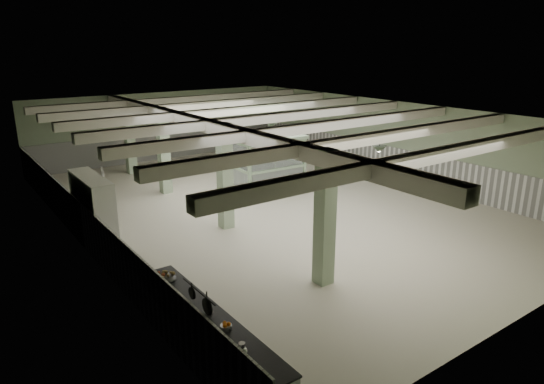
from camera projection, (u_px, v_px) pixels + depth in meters
floor at (269, 206)px, 18.91m from camera, size 20.00×20.00×0.00m
ceiling at (268, 113)px, 17.86m from camera, size 14.00×20.00×0.02m
wall_back at (161, 126)px, 26.14m from camera, size 14.00×0.02×3.60m
wall_front at (532, 246)px, 10.63m from camera, size 14.00×0.02×3.60m
wall_left at (78, 193)px, 14.47m from camera, size 0.02×20.00×3.60m
wall_right at (392, 140)px, 22.30m from camera, size 0.02×20.00×3.60m
wainscot_left at (83, 225)px, 14.79m from camera, size 0.05×19.90×1.50m
wainscot_right at (390, 163)px, 22.59m from camera, size 0.05×19.90×1.50m
wainscot_back at (163, 145)px, 26.43m from camera, size 13.90×0.05×1.50m
girder at (209, 126)px, 16.52m from camera, size 0.45×19.90×0.40m
beam_a at (442, 154)px, 12.09m from camera, size 13.90×0.35×0.32m
beam_b at (368, 139)px, 14.03m from camera, size 13.90×0.35×0.32m
beam_c at (312, 127)px, 15.97m from camera, size 13.90×0.35×0.32m
beam_d at (268, 118)px, 17.91m from camera, size 13.90×0.35×0.32m
beam_e at (233, 111)px, 19.85m from camera, size 13.90×0.35×0.32m
beam_f at (204, 105)px, 21.79m from camera, size 13.90×0.35×0.32m
beam_g at (180, 100)px, 23.72m from camera, size 13.90×0.35×0.32m
column_a at (325, 218)px, 12.33m from camera, size 0.42×0.42×3.60m
column_b at (225, 177)px, 16.21m from camera, size 0.42×0.42×3.60m
column_c at (164, 151)px, 20.09m from camera, size 0.42×0.42×3.60m
column_d at (129, 137)px, 23.19m from camera, size 0.42×0.42×3.60m
hook_rail at (198, 291)px, 8.60m from camera, size 0.02×1.20×0.02m
pendant_front at (379, 149)px, 14.42m from camera, size 0.44×0.44×0.22m
pendant_mid at (271, 125)px, 18.68m from camera, size 0.44×0.44×0.22m
pendant_back at (209, 111)px, 22.56m from camera, size 0.44×0.44×0.22m
prep_counter at (205, 336)px, 9.69m from camera, size 0.88×5.05×0.91m
pitcher_near at (208, 311)px, 9.49m from camera, size 0.25×0.27×0.27m
pitcher_far at (242, 351)px, 8.24m from camera, size 0.27×0.29×0.31m
veg_colander at (166, 276)px, 11.02m from camera, size 0.48×0.48×0.21m
orange_bowl at (226, 327)px, 9.13m from camera, size 0.29×0.29×0.08m
skillet_near at (207, 307)px, 8.53m from camera, size 0.04×0.31×0.31m
skillet_far at (192, 293)px, 8.98m from camera, size 0.03×0.24×0.24m
walkin_cooler at (94, 211)px, 14.74m from camera, size 0.94×2.58×2.37m
guard_booth at (263, 152)px, 20.71m from camera, size 3.08×2.65×2.39m
filing_cabinet at (290, 165)px, 22.48m from camera, size 0.47×0.64×1.33m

